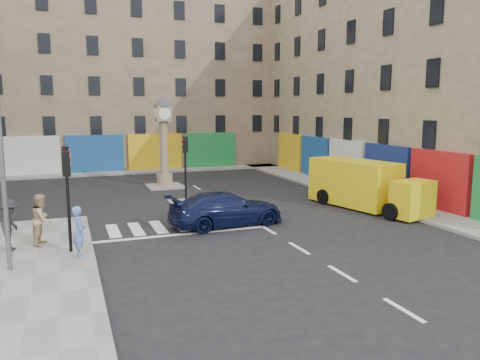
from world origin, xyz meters
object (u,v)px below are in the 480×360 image
clock_pillar (164,136)px  navy_sedan (226,209)px  traffic_light_left_near (67,185)px  yellow_van (364,185)px  pedestrian_tan (42,219)px  traffic_light_island (185,158)px  pedestrian_blue (79,231)px  traffic_light_left_far (67,176)px  pedestrian_dark (10,225)px

clock_pillar → navy_sedan: size_ratio=1.13×
traffic_light_left_near → yellow_van: traffic_light_left_near is taller
clock_pillar → pedestrian_tan: clock_pillar is taller
traffic_light_island → navy_sedan: traffic_light_island is taller
navy_sedan → pedestrian_blue: bearing=108.3°
traffic_light_left_near → navy_sedan: traffic_light_left_near is taller
yellow_van → pedestrian_tan: bearing=173.9°
traffic_light_island → navy_sedan: size_ratio=0.69×
pedestrian_tan → traffic_light_left_far: bearing=-30.2°
traffic_light_left_near → traffic_light_island: size_ratio=1.00×
yellow_van → pedestrian_blue: (-14.74, -3.94, -0.20)m
traffic_light_left_far → clock_pillar: bearing=61.1°
traffic_light_island → traffic_light_left_far: bearing=-139.4°
traffic_light_left_far → navy_sedan: size_ratio=0.69×
pedestrian_blue → pedestrian_tan: (-1.29, 2.10, 0.08)m
navy_sedan → pedestrian_dark: size_ratio=2.78×
pedestrian_dark → yellow_van: bearing=-71.2°
clock_pillar → navy_sedan: (0.54, -11.56, -2.77)m
traffic_light_left_near → traffic_light_left_far: 2.40m
pedestrian_tan → pedestrian_dark: (-1.09, -0.45, -0.03)m
pedestrian_blue → yellow_van: bearing=-84.4°
pedestrian_dark → traffic_light_left_near: bearing=-102.9°
traffic_light_island → yellow_van: size_ratio=0.51×
navy_sedan → pedestrian_dark: pedestrian_dark is taller
clock_pillar → pedestrian_tan: 14.59m
clock_pillar → yellow_van: clock_pillar is taller
pedestrian_blue → pedestrian_dark: (-2.37, 1.65, 0.06)m
traffic_light_island → clock_pillar: size_ratio=0.61×
pedestrian_tan → traffic_light_island: bearing=-34.7°
traffic_light_left_near → clock_pillar: clock_pillar is taller
traffic_light_left_far → pedestrian_blue: (0.30, -3.12, -1.56)m
yellow_van → pedestrian_blue: bearing=-177.6°
navy_sedan → pedestrian_tan: bearing=90.2°
pedestrian_blue → traffic_light_left_far: bearing=-3.9°
traffic_light_left_near → pedestrian_tan: 2.25m
traffic_light_left_far → clock_pillar: (6.30, 11.40, 0.93)m
navy_sedan → clock_pillar: bearing=-3.4°
navy_sedan → yellow_van: (8.20, 0.99, 0.48)m
clock_pillar → yellow_van: (8.74, -10.57, -2.28)m
pedestrian_blue → pedestrian_dark: pedestrian_dark is taller
clock_pillar → pedestrian_tan: (-7.29, -12.41, -2.40)m
traffic_light_left_near → pedestrian_blue: 1.74m
traffic_light_island → pedestrian_dark: 10.93m
traffic_light_left_near → traffic_light_left_far: bearing=90.0°
yellow_van → clock_pillar: bearing=117.0°
traffic_light_island → pedestrian_tan: (-7.29, -6.42, -1.45)m
yellow_van → traffic_light_left_near: bearing=179.5°
yellow_van → pedestrian_tan: size_ratio=3.66×
clock_pillar → pedestrian_dark: (-8.37, -12.87, -2.43)m
traffic_light_left_far → pedestrian_blue: traffic_light_left_far is taller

